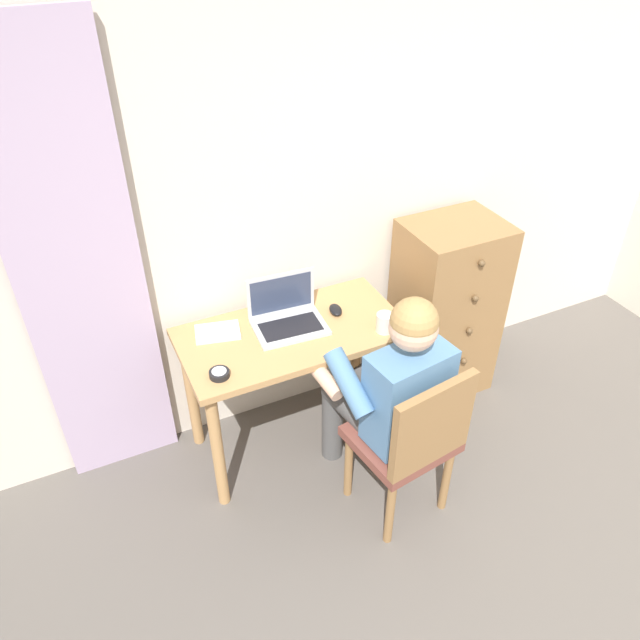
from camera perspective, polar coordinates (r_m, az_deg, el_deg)
wall_back at (r=3.14m, az=2.47°, el=12.02°), size 4.80×0.05×2.50m
curtain_panel at (r=2.85m, az=-21.10°, el=3.01°), size 0.53×0.03×2.18m
desk at (r=3.03m, az=-2.52°, el=-2.97°), size 1.08×0.56×0.75m
dresser at (r=3.55m, az=11.53°, el=0.98°), size 0.52×0.45×1.06m
chair at (r=2.81m, az=8.48°, el=-10.86°), size 0.47×0.45×0.88m
person_seated at (r=2.78m, az=6.41°, el=-6.02°), size 0.58×0.62×1.20m
laptop at (r=2.97m, az=-3.09°, el=0.44°), size 0.36×0.27×0.24m
computer_mouse at (r=3.07m, az=1.45°, el=0.95°), size 0.08×0.11×0.03m
desk_clock at (r=2.72m, az=-9.29°, el=-4.92°), size 0.09×0.09×0.03m
notebook_pad at (r=2.97m, az=-9.45°, el=-1.11°), size 0.24×0.19×0.01m
coffee_mug at (r=2.94m, az=6.04°, el=-0.23°), size 0.12×0.08×0.09m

